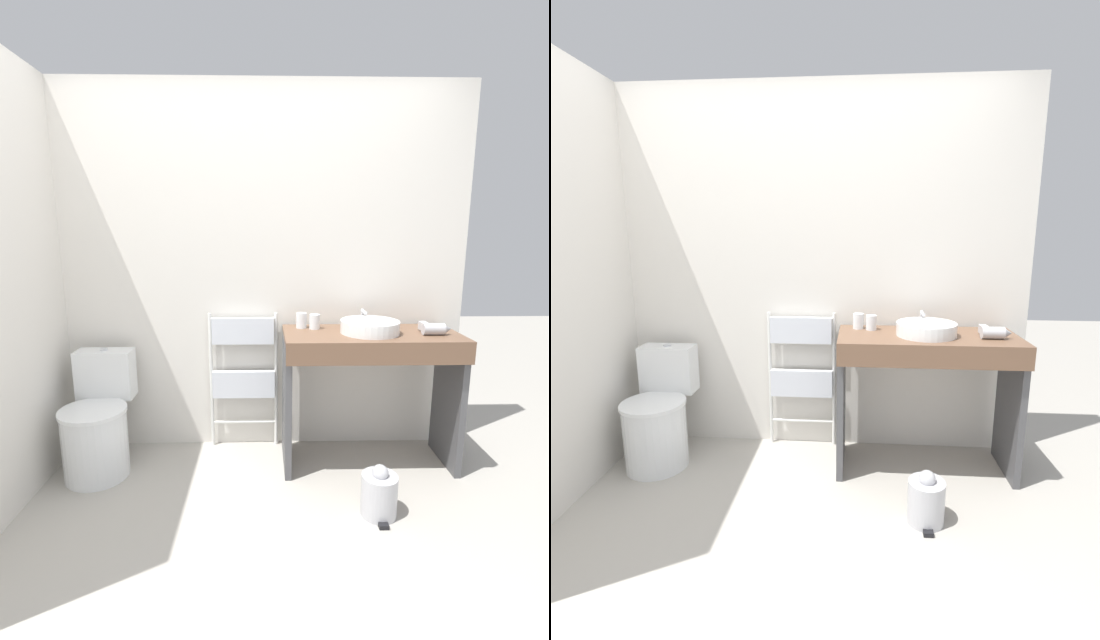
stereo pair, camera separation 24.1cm
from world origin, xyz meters
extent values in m
plane|color=#A8A399|center=(0.00, 0.00, 0.00)|extent=(12.00, 12.00, 0.00)
cube|color=silver|center=(0.00, 1.40, 1.22)|extent=(2.82, 0.12, 2.44)
cube|color=silver|center=(-1.35, 0.67, 1.22)|extent=(0.12, 2.00, 2.44)
cylinder|color=white|center=(-1.00, 0.93, 0.21)|extent=(0.39, 0.39, 0.42)
cylinder|color=white|center=(-1.00, 0.93, 0.43)|extent=(0.40, 0.40, 0.02)
cube|color=white|center=(-1.00, 1.19, 0.58)|extent=(0.36, 0.16, 0.32)
cylinder|color=silver|center=(-1.00, 1.19, 0.75)|extent=(0.05, 0.05, 0.01)
cylinder|color=white|center=(-0.32, 1.31, 0.48)|extent=(0.02, 0.02, 0.96)
cylinder|color=white|center=(0.13, 1.31, 0.48)|extent=(0.02, 0.02, 0.96)
cylinder|color=white|center=(-0.09, 1.31, 0.17)|extent=(0.45, 0.02, 0.02)
cylinder|color=white|center=(-0.09, 1.31, 0.55)|extent=(0.45, 0.02, 0.02)
cylinder|color=white|center=(-0.09, 1.31, 0.93)|extent=(0.45, 0.02, 0.02)
cube|color=silver|center=(-0.09, 1.28, 0.85)|extent=(0.42, 0.04, 0.18)
cube|color=silver|center=(-0.09, 1.28, 0.46)|extent=(0.43, 0.04, 0.19)
cube|color=brown|center=(0.72, 1.05, 0.87)|extent=(1.09, 0.51, 0.03)
cube|color=brown|center=(0.72, 0.81, 0.80)|extent=(1.09, 0.02, 0.10)
cube|color=#4C4C4F|center=(0.19, 1.05, 0.42)|extent=(0.04, 0.43, 0.85)
cube|color=#4C4C4F|center=(1.24, 1.05, 0.42)|extent=(0.04, 0.43, 0.85)
cylinder|color=white|center=(0.71, 1.04, 0.92)|extent=(0.36, 0.36, 0.08)
cylinder|color=silver|center=(0.71, 1.04, 0.96)|extent=(0.30, 0.30, 0.01)
cylinder|color=silver|center=(0.71, 1.26, 0.94)|extent=(0.02, 0.02, 0.11)
cylinder|color=silver|center=(0.71, 1.21, 0.99)|extent=(0.02, 0.09, 0.02)
cylinder|color=white|center=(0.29, 1.20, 0.93)|extent=(0.07, 0.07, 0.10)
cylinder|color=white|center=(0.38, 1.17, 0.93)|extent=(0.07, 0.07, 0.10)
cylinder|color=#B7B7BC|center=(1.08, 0.98, 0.92)|extent=(0.13, 0.07, 0.07)
cone|color=#9C9CA0|center=(1.17, 0.98, 0.92)|extent=(0.05, 0.06, 0.06)
cube|color=#B7B7BC|center=(1.05, 1.07, 0.92)|extent=(0.04, 0.09, 0.05)
cylinder|color=#B7B7BC|center=(0.66, 0.51, 0.12)|extent=(0.19, 0.19, 0.23)
sphere|color=#B7B7BC|center=(0.66, 0.51, 0.25)|extent=(0.09, 0.09, 0.09)
cube|color=black|center=(0.66, 0.40, 0.01)|extent=(0.05, 0.04, 0.02)
camera|label=1|loc=(0.05, -1.53, 1.50)|focal=24.00mm
camera|label=2|loc=(0.29, -1.53, 1.50)|focal=24.00mm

